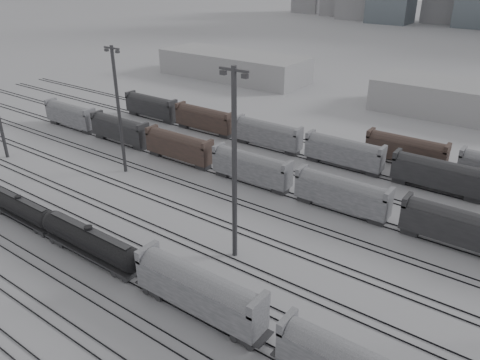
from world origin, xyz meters
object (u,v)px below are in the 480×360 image
Objects in this scene: tank_car_a at (20,207)px; light_mast_c at (234,163)px; tank_car_b at (90,241)px; hopper_car_a at (199,289)px.

tank_car_a is 35.02m from light_mast_c.
hopper_car_a reaches higher than tank_car_b.
hopper_car_a is 0.65× the size of light_mast_c.
tank_car_a is 1.01× the size of hopper_car_a.
light_mast_c reaches higher than hopper_car_a.
hopper_car_a is at bearing -0.00° from tank_car_b.
light_mast_c is (-3.82, 11.63, 9.75)m from hopper_car_a.
light_mast_c reaches higher than tank_car_a.
tank_car_b is 18.57m from hopper_car_a.
tank_car_a is 16.42m from tank_car_b.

